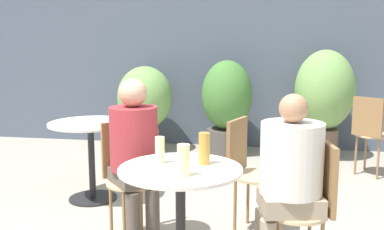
{
  "coord_description": "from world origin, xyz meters",
  "views": [
    {
      "loc": [
        0.4,
        -2.45,
        1.47
      ],
      "look_at": [
        -0.11,
        0.45,
        0.98
      ],
      "focal_mm": 42.0,
      "sensor_mm": 36.0,
      "label": 1
    }
  ],
  "objects_px": {
    "bistro_chair_1": "(127,169)",
    "beer_glass_1": "(183,160)",
    "seated_person_0": "(288,173)",
    "beer_glass_2": "(204,149)",
    "potted_plant_0": "(145,101)",
    "potted_plant_2": "(324,95)",
    "bistro_chair_0": "(311,199)",
    "cafe_table_far": "(91,142)",
    "bistro_chair_4": "(247,164)",
    "seated_person_1": "(135,148)",
    "potted_plant_1": "(227,104)",
    "bistro_chair_3": "(370,129)",
    "beer_glass_0": "(160,150)",
    "cafe_table_near": "(181,200)"
  },
  "relations": [
    {
      "from": "bistro_chair_1",
      "to": "beer_glass_1",
      "type": "height_order",
      "value": "beer_glass_1"
    },
    {
      "from": "seated_person_0",
      "to": "beer_glass_1",
      "type": "xyz_separation_m",
      "value": [
        -0.58,
        -0.28,
        0.13
      ]
    },
    {
      "from": "bistro_chair_1",
      "to": "beer_glass_2",
      "type": "xyz_separation_m",
      "value": [
        0.65,
        -0.49,
        0.3
      ]
    },
    {
      "from": "potted_plant_0",
      "to": "potted_plant_2",
      "type": "xyz_separation_m",
      "value": [
        2.31,
        0.05,
        0.12
      ]
    },
    {
      "from": "bistro_chair_0",
      "to": "potted_plant_2",
      "type": "relative_size",
      "value": 0.64
    },
    {
      "from": "cafe_table_far",
      "to": "bistro_chair_4",
      "type": "xyz_separation_m",
      "value": [
        1.45,
        -0.45,
        -0.01
      ]
    },
    {
      "from": "bistro_chair_0",
      "to": "seated_person_0",
      "type": "distance_m",
      "value": 0.22
    },
    {
      "from": "potted_plant_0",
      "to": "seated_person_1",
      "type": "bearing_deg",
      "value": -75.69
    },
    {
      "from": "potted_plant_1",
      "to": "bistro_chair_4",
      "type": "bearing_deg",
      "value": -80.79
    },
    {
      "from": "seated_person_1",
      "to": "seated_person_0",
      "type": "bearing_deg",
      "value": -60.07
    },
    {
      "from": "bistro_chair_3",
      "to": "seated_person_0",
      "type": "distance_m",
      "value": 2.59
    },
    {
      "from": "bistro_chair_1",
      "to": "potted_plant_0",
      "type": "distance_m",
      "value": 2.69
    },
    {
      "from": "beer_glass_0",
      "to": "bistro_chair_3",
      "type": "bearing_deg",
      "value": 54.66
    },
    {
      "from": "potted_plant_0",
      "to": "potted_plant_1",
      "type": "relative_size",
      "value": 0.93
    },
    {
      "from": "beer_glass_0",
      "to": "seated_person_0",
      "type": "bearing_deg",
      "value": 3.72
    },
    {
      "from": "seated_person_0",
      "to": "potted_plant_2",
      "type": "distance_m",
      "value": 3.18
    },
    {
      "from": "cafe_table_near",
      "to": "bistro_chair_4",
      "type": "xyz_separation_m",
      "value": [
        0.35,
        0.86,
        -0.0
      ]
    },
    {
      "from": "seated_person_0",
      "to": "potted_plant_2",
      "type": "height_order",
      "value": "potted_plant_2"
    },
    {
      "from": "seated_person_0",
      "to": "beer_glass_0",
      "type": "distance_m",
      "value": 0.78
    },
    {
      "from": "potted_plant_1",
      "to": "potted_plant_2",
      "type": "bearing_deg",
      "value": 1.19
    },
    {
      "from": "cafe_table_far",
      "to": "seated_person_0",
      "type": "bearing_deg",
      "value": -34.44
    },
    {
      "from": "potted_plant_0",
      "to": "potted_plant_1",
      "type": "bearing_deg",
      "value": 1.22
    },
    {
      "from": "cafe_table_near",
      "to": "potted_plant_2",
      "type": "distance_m",
      "value": 3.47
    },
    {
      "from": "bistro_chair_3",
      "to": "beer_glass_1",
      "type": "distance_m",
      "value": 3.1
    },
    {
      "from": "beer_glass_1",
      "to": "potted_plant_2",
      "type": "xyz_separation_m",
      "value": [
        1.13,
        3.41,
        -0.02
      ]
    },
    {
      "from": "bistro_chair_1",
      "to": "seated_person_1",
      "type": "distance_m",
      "value": 0.24
    },
    {
      "from": "potted_plant_1",
      "to": "beer_glass_1",
      "type": "bearing_deg",
      "value": -88.58
    },
    {
      "from": "cafe_table_near",
      "to": "beer_glass_0",
      "type": "relative_size",
      "value": 4.47
    },
    {
      "from": "bistro_chair_0",
      "to": "potted_plant_0",
      "type": "relative_size",
      "value": 0.77
    },
    {
      "from": "cafe_table_far",
      "to": "bistro_chair_3",
      "type": "distance_m",
      "value": 2.95
    },
    {
      "from": "seated_person_1",
      "to": "potted_plant_0",
      "type": "xyz_separation_m",
      "value": [
        -0.7,
        2.73,
        -0.04
      ]
    },
    {
      "from": "bistro_chair_3",
      "to": "bistro_chair_4",
      "type": "bearing_deg",
      "value": 88.05
    },
    {
      "from": "potted_plant_1",
      "to": "bistro_chair_1",
      "type": "bearing_deg",
      "value": -100.42
    },
    {
      "from": "bistro_chair_1",
      "to": "potted_plant_1",
      "type": "bearing_deg",
      "value": 38.05
    },
    {
      "from": "bistro_chair_4",
      "to": "potted_plant_0",
      "type": "relative_size",
      "value": 0.77
    },
    {
      "from": "bistro_chair_3",
      "to": "potted_plant_1",
      "type": "bearing_deg",
      "value": 11.37
    },
    {
      "from": "seated_person_1",
      "to": "potted_plant_2",
      "type": "height_order",
      "value": "potted_plant_2"
    },
    {
      "from": "cafe_table_near",
      "to": "beer_glass_2",
      "type": "height_order",
      "value": "beer_glass_2"
    },
    {
      "from": "potted_plant_2",
      "to": "beer_glass_1",
      "type": "bearing_deg",
      "value": -108.39
    },
    {
      "from": "beer_glass_1",
      "to": "cafe_table_far",
      "type": "bearing_deg",
      "value": 128.11
    },
    {
      "from": "bistro_chair_3",
      "to": "bistro_chair_0",
      "type": "bearing_deg",
      "value": 105.79
    },
    {
      "from": "cafe_table_far",
      "to": "bistro_chair_4",
      "type": "relative_size",
      "value": 0.87
    },
    {
      "from": "bistro_chair_0",
      "to": "bistro_chair_3",
      "type": "bearing_deg",
      "value": 149.34
    },
    {
      "from": "bistro_chair_4",
      "to": "potted_plant_2",
      "type": "relative_size",
      "value": 0.64
    },
    {
      "from": "bistro_chair_4",
      "to": "seated_person_0",
      "type": "xyz_separation_m",
      "value": [
        0.28,
        -0.74,
        0.16
      ]
    },
    {
      "from": "seated_person_0",
      "to": "bistro_chair_4",
      "type": "bearing_deg",
      "value": -170.69
    },
    {
      "from": "bistro_chair_0",
      "to": "bistro_chair_4",
      "type": "distance_m",
      "value": 0.82
    },
    {
      "from": "potted_plant_1",
      "to": "potted_plant_0",
      "type": "bearing_deg",
      "value": -178.78
    },
    {
      "from": "cafe_table_far",
      "to": "seated_person_0",
      "type": "distance_m",
      "value": 2.11
    },
    {
      "from": "beer_glass_0",
      "to": "beer_glass_1",
      "type": "relative_size",
      "value": 0.92
    }
  ]
}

